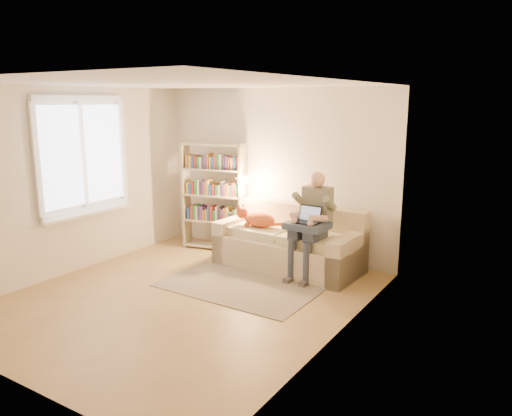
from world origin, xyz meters
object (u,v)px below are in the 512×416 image
Objects in this scene: sofa at (290,246)px; person at (312,218)px; laptop at (307,218)px; cat at (256,219)px; bookshelf at (214,191)px.

person reaches higher than sofa.
laptop is at bearing -32.34° from sofa.
cat is at bearing 171.43° from laptop.
sofa is at bearing 160.73° from person.
bookshelf is (-0.97, 0.27, 0.28)m from cat.
bookshelf is (-1.49, 0.16, 0.64)m from sofa.
bookshelf is (-1.91, 0.45, 0.11)m from laptop.
laptop is at bearing -94.58° from person.
bookshelf is at bearing 167.43° from cat.
bookshelf reaches higher than cat.
sofa is 0.69m from person.
laptop is (0.95, -0.19, 0.16)m from cat.
person reaches higher than cat.
cat is at bearing 178.67° from person.
sofa is at bearing 14.73° from cat.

